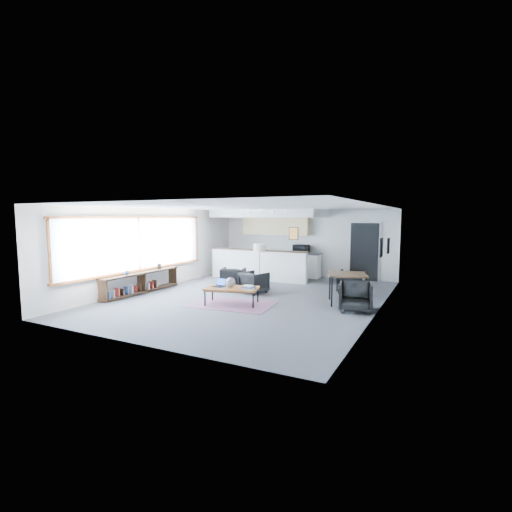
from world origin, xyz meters
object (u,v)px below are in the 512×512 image
at_px(book_stack, 248,287).
at_px(dining_table, 347,276).
at_px(armchair_right, 254,281).
at_px(laptop, 220,284).
at_px(ceramic_pot, 231,282).
at_px(dining_chair_near, 355,298).
at_px(microwave, 301,248).
at_px(coffee_table, 232,289).
at_px(dining_chair_far, 351,283).
at_px(floor_lamp, 259,249).
at_px(armchair_left, 233,277).

xyz_separation_m(book_stack, dining_table, (2.22, 1.47, 0.24)).
bearing_deg(dining_table, armchair_right, 178.13).
xyz_separation_m(laptop, ceramic_pot, (0.33, -0.00, 0.07)).
bearing_deg(dining_chair_near, microwave, 112.18).
height_order(coffee_table, armchair_right, armchair_right).
xyz_separation_m(ceramic_pot, microwave, (0.08, 5.17, 0.54)).
bearing_deg(armchair_right, dining_chair_far, -137.32).
relative_size(laptop, dining_chair_far, 0.47).
bearing_deg(dining_table, ceramic_pot, -151.60).
bearing_deg(dining_chair_far, floor_lamp, 0.48).
height_order(armchair_right, floor_lamp, floor_lamp).
distance_m(book_stack, dining_table, 2.67).
bearing_deg(ceramic_pot, armchair_left, 118.69).
bearing_deg(armchair_right, floor_lamp, -54.79).
relative_size(floor_lamp, dining_chair_near, 2.07).
relative_size(coffee_table, dining_table, 1.26).
relative_size(coffee_table, ceramic_pot, 5.78).
bearing_deg(book_stack, laptop, -179.59).
distance_m(coffee_table, book_stack, 0.49).
xyz_separation_m(laptop, dining_table, (3.08, 1.48, 0.23)).
bearing_deg(laptop, dining_table, 29.21).
distance_m(laptop, microwave, 5.22).
relative_size(dining_table, microwave, 2.12).
xyz_separation_m(coffee_table, armchair_right, (-0.16, 1.58, -0.06)).
distance_m(armchair_left, microwave, 3.50).
xyz_separation_m(dining_table, dining_chair_near, (0.38, -0.74, -0.40)).
height_order(coffee_table, book_stack, book_stack).
bearing_deg(book_stack, microwave, 94.94).
bearing_deg(coffee_table, book_stack, -14.22).
xyz_separation_m(ceramic_pot, floor_lamp, (-0.51, 2.75, 0.64)).
bearing_deg(floor_lamp, ceramic_pot, -79.42).
xyz_separation_m(laptop, dining_chair_far, (2.88, 2.88, -0.18)).
distance_m(armchair_left, dining_table, 3.86).
bearing_deg(armchair_right, laptop, 98.71).
relative_size(armchair_left, armchair_right, 1.04).
bearing_deg(dining_chair_near, floor_lamp, 138.79).
relative_size(armchair_left, dining_chair_far, 1.13).
height_order(laptop, dining_table, dining_table).
xyz_separation_m(laptop, book_stack, (0.86, 0.01, -0.02)).
bearing_deg(microwave, armchair_left, -106.55).
relative_size(ceramic_pot, dining_chair_near, 0.39).
xyz_separation_m(book_stack, armchair_left, (-1.59, 1.94, -0.12)).
height_order(dining_table, dining_chair_far, dining_table).
distance_m(ceramic_pot, dining_chair_far, 3.86).
bearing_deg(book_stack, dining_chair_near, 15.85).
bearing_deg(dining_chair_far, dining_chair_near, 103.01).
distance_m(laptop, armchair_left, 2.08).
bearing_deg(microwave, armchair_right, -90.11).
bearing_deg(dining_chair_far, dining_table, 95.87).
bearing_deg(coffee_table, floor_lamp, 85.48).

